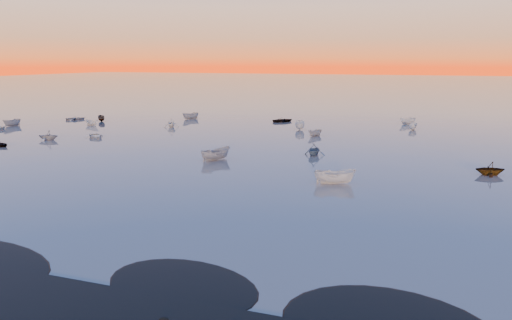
% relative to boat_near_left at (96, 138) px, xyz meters
% --- Properties ---
extents(ground, '(600.00, 600.00, 0.00)m').
position_rel_boat_near_left_xyz_m(ground, '(36.02, 57.71, 0.00)').
color(ground, '#70645D').
rests_on(ground, ground).
extents(mud_lobes, '(140.00, 6.00, 0.07)m').
position_rel_boat_near_left_xyz_m(mud_lobes, '(36.02, -43.29, 0.01)').
color(mud_lobes, black).
rests_on(mud_lobes, ground).
extents(moored_fleet, '(124.00, 58.00, 1.20)m').
position_rel_boat_near_left_xyz_m(moored_fleet, '(36.02, 10.71, 0.00)').
color(moored_fleet, white).
rests_on(moored_fleet, ground).
extents(boat_near_left, '(3.99, 4.27, 1.04)m').
position_rel_boat_near_left_xyz_m(boat_near_left, '(0.00, 0.00, 0.00)').
color(boat_near_left, white).
rests_on(boat_near_left, ground).
extents(boat_near_center, '(2.91, 4.65, 1.50)m').
position_rel_boat_near_left_xyz_m(boat_near_center, '(43.03, -17.15, 0.00)').
color(boat_near_center, white).
rests_on(boat_near_center, ground).
extents(boat_near_right, '(3.56, 1.69, 1.23)m').
position_rel_boat_near_left_xyz_m(boat_near_right, '(37.38, -2.53, 0.00)').
color(boat_near_right, '#3B5370').
rests_on(boat_near_right, ground).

